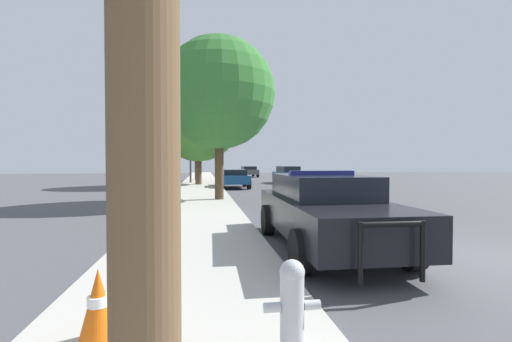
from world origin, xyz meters
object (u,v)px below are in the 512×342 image
(car_background_midblock, at_px, (234,178))
(tree_sidewalk_mid, at_px, (198,119))
(tree_sidewalk_far, at_px, (196,140))
(traffic_cone, at_px, (98,304))
(police_car, at_px, (324,209))
(traffic_light, at_px, (209,143))
(car_background_distant, at_px, (248,171))
(tree_sidewalk_near, at_px, (219,93))
(fire_hydrant, at_px, (292,303))
(car_background_oncoming, at_px, (289,174))

(car_background_midblock, relative_size, tree_sidewalk_mid, 0.51)
(tree_sidewalk_far, distance_m, traffic_cone, 30.54)
(car_background_midblock, relative_size, traffic_cone, 6.30)
(tree_sidewalk_far, height_order, traffic_cone, tree_sidewalk_far)
(police_car, height_order, traffic_light, traffic_light)
(car_background_distant, xyz_separation_m, tree_sidewalk_near, (-4.86, -26.70, 4.08))
(fire_hydrant, xyz_separation_m, traffic_cone, (-1.68, 0.46, -0.09))
(police_car, bearing_deg, fire_hydrant, 67.46)
(tree_sidewalk_near, bearing_deg, car_background_oncoming, 63.63)
(car_background_distant, height_order, tree_sidewalk_far, tree_sidewalk_far)
(traffic_light, bearing_deg, car_background_distant, 69.11)
(fire_hydrant, bearing_deg, tree_sidewalk_mid, 92.63)
(traffic_light, height_order, car_background_midblock, traffic_light)
(tree_sidewalk_mid, bearing_deg, tree_sidewalk_far, 92.25)
(police_car, bearing_deg, car_background_midblock, -87.70)
(tree_sidewalk_near, bearing_deg, traffic_cone, -97.84)
(car_background_oncoming, bearing_deg, car_background_distant, -88.02)
(car_background_midblock, bearing_deg, traffic_cone, -98.44)
(police_car, distance_m, car_background_distant, 35.44)
(police_car, xyz_separation_m, tree_sidewalk_mid, (-2.77, 19.52, 4.22))
(car_background_midblock, xyz_separation_m, tree_sidewalk_near, (-1.42, -8.38, 4.10))
(car_background_distant, relative_size, tree_sidewalk_far, 0.73)
(tree_sidewalk_far, bearing_deg, car_background_distant, 53.44)
(traffic_light, bearing_deg, car_background_midblock, -72.28)
(car_background_midblock, bearing_deg, tree_sidewalk_mid, 134.25)
(traffic_light, relative_size, car_background_distant, 1.07)
(traffic_light, bearing_deg, fire_hydrant, -89.49)
(tree_sidewalk_near, relative_size, tree_sidewalk_mid, 0.89)
(tree_sidewalk_mid, bearing_deg, police_car, -81.92)
(fire_hydrant, distance_m, tree_sidewalk_mid, 23.82)
(tree_sidewalk_near, bearing_deg, fire_hydrant, -89.88)
(car_background_midblock, height_order, car_background_distant, car_background_distant)
(car_background_midblock, height_order, traffic_cone, car_background_midblock)
(police_car, xyz_separation_m, tree_sidewalk_far, (-3.06, 26.94, 3.14))
(car_background_midblock, distance_m, car_background_distant, 18.64)
(traffic_light, height_order, tree_sidewalk_mid, tree_sidewalk_mid)
(police_car, bearing_deg, tree_sidewalk_near, -77.41)
(police_car, relative_size, car_background_distant, 1.17)
(police_car, relative_size, fire_hydrant, 6.42)
(car_background_distant, relative_size, traffic_cone, 6.62)
(traffic_light, xyz_separation_m, car_background_oncoming, (6.71, -0.30, -2.65))
(tree_sidewalk_mid, height_order, tree_sidewalk_far, tree_sidewalk_mid)
(police_car, relative_size, tree_sidewalk_mid, 0.63)
(tree_sidewalk_near, bearing_deg, traffic_light, 90.86)
(fire_hydrant, relative_size, tree_sidewalk_near, 0.11)
(car_background_midblock, bearing_deg, tree_sidewalk_near, -99.46)
(tree_sidewalk_mid, relative_size, tree_sidewalk_far, 1.37)
(car_background_midblock, bearing_deg, car_background_distant, 79.49)
(police_car, xyz_separation_m, car_background_oncoming, (4.79, 21.74, -0.03))
(fire_hydrant, xyz_separation_m, car_background_midblock, (1.39, 20.83, 0.16))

